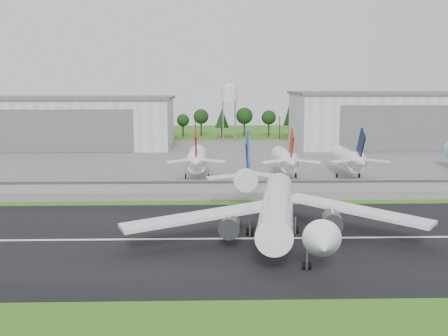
{
  "coord_description": "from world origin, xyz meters",
  "views": [
    {
      "loc": [
        -15.49,
        -92.02,
        28.92
      ],
      "look_at": [
        -11.7,
        40.0,
        9.0
      ],
      "focal_mm": 45.0,
      "sensor_mm": 36.0,
      "label": 1
    }
  ],
  "objects_px": {
    "parked_jet_red_a": "(197,159)",
    "parked_jet_navy": "(350,159)",
    "main_airliner": "(278,214)",
    "parked_jet_red_b": "(285,159)"
  },
  "relations": [
    {
      "from": "parked_jet_red_a",
      "to": "parked_jet_navy",
      "type": "distance_m",
      "value": 46.72
    },
    {
      "from": "main_airliner",
      "to": "parked_jet_navy",
      "type": "bearing_deg",
      "value": -106.23
    },
    {
      "from": "parked_jet_red_a",
      "to": "parked_jet_navy",
      "type": "height_order",
      "value": "parked_jet_red_a"
    },
    {
      "from": "parked_jet_navy",
      "to": "parked_jet_red_a",
      "type": "bearing_deg",
      "value": 179.97
    },
    {
      "from": "main_airliner",
      "to": "parked_jet_red_b",
      "type": "bearing_deg",
      "value": -90.85
    },
    {
      "from": "parked_jet_red_a",
      "to": "parked_jet_red_b",
      "type": "bearing_deg",
      "value": -0.07
    },
    {
      "from": "parked_jet_red_a",
      "to": "parked_jet_navy",
      "type": "relative_size",
      "value": 1.0
    },
    {
      "from": "main_airliner",
      "to": "parked_jet_navy",
      "type": "xyz_separation_m",
      "value": [
        30.41,
        66.99,
        1.24
      ]
    },
    {
      "from": "parked_jet_red_a",
      "to": "parked_jet_red_b",
      "type": "relative_size",
      "value": 1.0
    },
    {
      "from": "parked_jet_red_b",
      "to": "parked_jet_navy",
      "type": "height_order",
      "value": "parked_jet_navy"
    }
  ]
}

